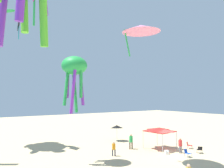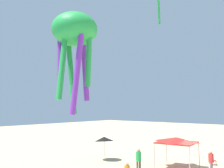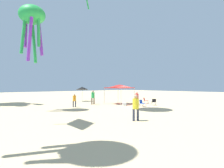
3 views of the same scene
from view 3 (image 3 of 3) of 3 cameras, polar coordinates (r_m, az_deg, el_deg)
The scene contains 12 objects.
ground at distance 24.27m, azimuth 5.72°, elevation -6.51°, with size 120.00×120.00×0.10m, color #D6BC8C.
canopy_tent at distance 25.46m, azimuth 2.23°, elevation -0.74°, with size 3.31×3.12×2.65m.
beach_umbrella at distance 30.20m, azimuth -9.04°, elevation -1.27°, with size 1.94×1.92×2.42m.
folding_chair_near_cooler at distance 26.65m, azimuth 10.09°, elevation -4.83°, with size 0.79×0.74×0.82m.
folding_chair_right_of_tent at distance 22.55m, azimuth 9.12°, elevation -5.62°, with size 0.66×0.58×0.82m.
folding_chair_left_of_tent at distance 24.51m, azimuth 12.57°, elevation -5.21°, with size 0.81×0.80×0.82m.
cooler_box at distance 23.26m, azimuth 3.77°, elevation -6.15°, with size 0.74×0.69×0.40m.
person_kite_handler at distance 22.09m, azimuth -11.35°, elevation -4.56°, with size 0.37×0.37×1.57m.
person_near_umbrella at distance 13.45m, azimuth 7.23°, elevation -6.48°, with size 0.44×0.47×1.86m.
person_watching_sky at distance 24.02m, azimuth 7.57°, elevation -4.00°, with size 0.41×0.46×1.74m.
person_by_tent at distance 25.21m, azimuth -5.81°, elevation -3.69°, with size 0.44×0.49×1.85m.
kite_octopus_green at distance 21.41m, azimuth -23.11°, elevation 17.99°, with size 2.56×2.56×5.68m.
Camera 3 is at (-16.57, 17.54, 2.50)m, focal length 30.11 mm.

